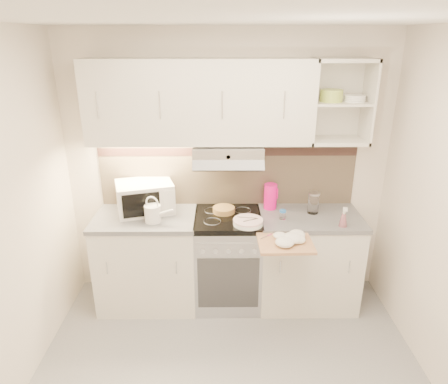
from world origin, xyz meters
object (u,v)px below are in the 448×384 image
Objects in this scene: spray_bottle at (343,218)px; microwave at (145,197)px; glass_jar at (313,203)px; plate_stack at (248,222)px; watering_can at (154,213)px; pink_pitcher at (270,196)px; cutting_board at (285,242)px; electric_range at (228,259)px.

microwave is at bearing -176.50° from spray_bottle.
plate_stack is at bearing -158.48° from glass_jar.
spray_bottle is at bearing -27.91° from microwave.
watering_can is (0.11, -0.23, -0.05)m from microwave.
watering_can is at bearing -169.20° from spray_bottle.
pink_pitcher is (1.16, 0.06, -0.02)m from microwave.
cutting_board is at bearing -90.65° from pink_pitcher.
pink_pitcher is at bearing -14.25° from microwave.
watering_can is 1.63m from spray_bottle.
pink_pitcher is at bearing 34.66° from watering_can.
microwave is at bearing 135.30° from watering_can.
pink_pitcher is 0.70m from spray_bottle.
microwave is 1.35m from cutting_board.
watering_can is 1.06× the size of plate_stack.
cutting_board is (-0.53, -0.23, -0.10)m from spray_bottle.
electric_range is at bearing 133.36° from plate_stack.
cutting_board is (0.28, -0.27, -0.05)m from plate_stack.
spray_bottle is (1.74, -0.34, -0.07)m from microwave.
plate_stack is at bearing -46.64° from electric_range.
pink_pitcher reaches higher than electric_range.
microwave is 2.26× the size of plate_stack.
plate_stack is (0.93, -0.30, -0.12)m from microwave.
plate_stack is at bearing 14.89° from watering_can.
glass_jar is (1.43, 0.18, 0.02)m from watering_can.
microwave reaches higher than electric_range.
electric_range is 3.75× the size of pink_pitcher.
microwave is 0.26m from watering_can.
electric_range is 0.85m from watering_can.
spray_bottle is 0.58m from cutting_board.
watering_can is (-0.65, -0.12, 0.53)m from electric_range.
glass_jar reaches higher than electric_range.
watering_can is 1.46× the size of spray_bottle.
microwave reaches higher than spray_bottle.
watering_can reaches higher than glass_jar.
glass_jar is at bearing -19.02° from microwave.
electric_range is at bearing -162.04° from pink_pitcher.
spray_bottle reaches higher than plate_stack.
electric_range is at bearing 133.87° from cutting_board.
microwave is at bearing 171.35° from electric_range.
pink_pitcher is 1.19× the size of glass_jar.
watering_can is 1.14× the size of pink_pitcher.
pink_pitcher reaches higher than watering_can.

